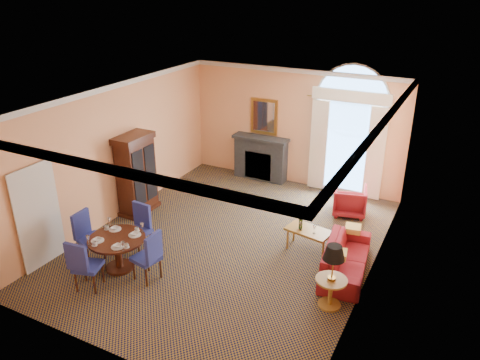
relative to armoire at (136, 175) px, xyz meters
The scene contains 12 objects.
ground 2.90m from the armoire, ahead, with size 7.50×7.50×0.00m, color #101434.
room_envelope 3.13m from the armoire, ahead, with size 6.04×7.52×3.45m.
armoire is the anchor object (origin of this frame).
dining_table 2.56m from the armoire, 60.60° to the right, with size 1.11×1.11×0.90m.
dining_chair_north 1.85m from the armoire, 50.12° to the right, with size 0.51×0.52×1.03m.
dining_chair_south 3.26m from the armoire, 69.22° to the right, with size 0.57×0.57×1.03m.
dining_chair_east 3.04m from the armoire, 47.29° to the right, with size 0.54×0.54×1.03m.
dining_chair_west 2.24m from the armoire, 79.44° to the right, with size 0.58×0.58×1.03m.
sofa 5.32m from the armoire, ahead, with size 2.00×0.78×0.58m, color maroon.
armchair 5.22m from the armoire, 25.38° to the left, with size 0.77×0.79×0.72m, color maroon.
coffee_table 4.36m from the armoire, ahead, with size 1.01×0.68×0.86m.
side_table 5.50m from the armoire, 14.76° to the right, with size 0.56×0.56×1.20m.
Camera 1 is at (4.26, -7.81, 5.37)m, focal length 35.00 mm.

